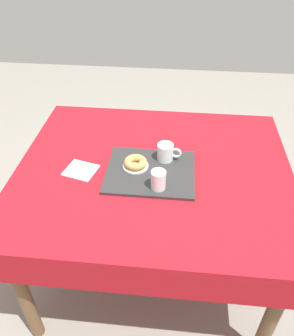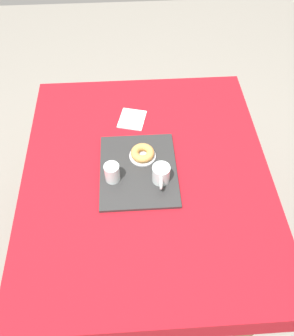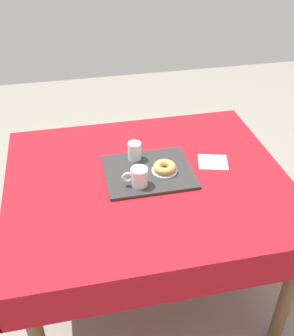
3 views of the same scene
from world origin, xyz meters
name	(u,v)px [view 1 (image 1 of 3)]	position (x,y,z in m)	size (l,w,h in m)	color
ground_plane	(152,266)	(0.00, 0.00, 0.00)	(6.00, 6.00, 0.00)	gray
dining_table	(153,183)	(0.00, 0.00, 0.67)	(1.27, 1.08, 0.76)	#A8141E
serving_tray	(150,172)	(-0.01, -0.04, 0.77)	(0.40, 0.33, 0.01)	#2D2D2D
tea_mug_left	(166,153)	(0.05, 0.06, 0.81)	(0.11, 0.08, 0.08)	silver
water_glass_near	(158,181)	(0.03, -0.15, 0.81)	(0.06, 0.06, 0.09)	silver
donut_plate_left	(136,166)	(-0.08, -0.01, 0.78)	(0.12, 0.12, 0.01)	silver
sugar_donut_left	(135,162)	(-0.08, -0.01, 0.80)	(0.11, 0.11, 0.03)	tan
paper_napkin	(81,170)	(-0.33, -0.05, 0.76)	(0.14, 0.12, 0.01)	white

